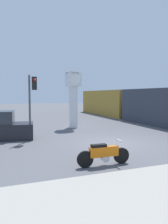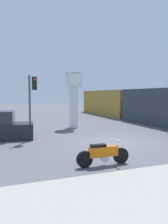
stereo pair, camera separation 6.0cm
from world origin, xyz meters
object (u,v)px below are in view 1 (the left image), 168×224
object	(u,v)px
clock_tower	(73,90)
traffic_light	(32,96)
freight_train	(131,104)
motorcycle	(104,154)

from	to	relation	value
clock_tower	traffic_light	world-z (taller)	clock_tower
freight_train	motorcycle	bearing A→B (deg)	-126.35
freight_train	clock_tower	bearing A→B (deg)	-154.93
motorcycle	traffic_light	size ratio (longest dim) A/B	0.56
motorcycle	traffic_light	distance (m)	6.64
motorcycle	clock_tower	distance (m)	10.60
freight_train	traffic_light	xyz separation A→B (m)	(-12.25, -8.02, 1.07)
freight_train	traffic_light	bearing A→B (deg)	-146.79
clock_tower	motorcycle	bearing A→B (deg)	-101.07
motorcycle	traffic_light	xyz separation A→B (m)	(-2.01, 5.90, 2.29)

